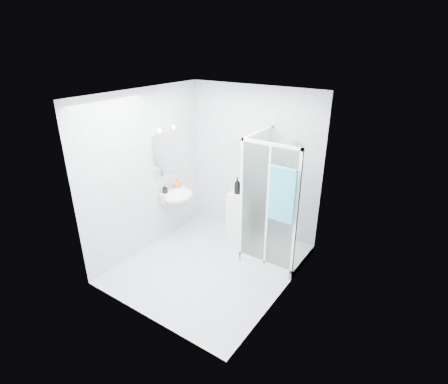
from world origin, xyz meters
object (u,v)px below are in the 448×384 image
Objects in this scene: hand_towel at (282,193)px; shampoo_bottle_a at (237,186)px; storage_cabinet at (240,215)px; wall_basin at (177,195)px; soap_dispenser_black at (165,189)px; shower_enclosure at (271,233)px; soap_dispenser_orange at (177,184)px; shampoo_bottle_b at (244,186)px.

shampoo_bottle_a is (-1.09, 0.63, -0.37)m from hand_towel.
wall_basin is at bearing -147.05° from storage_cabinet.
soap_dispenser_black is at bearing -178.16° from hand_towel.
soap_dispenser_black is (-0.12, -0.15, 0.14)m from wall_basin.
shower_enclosure is 1.90m from soap_dispenser_black.
hand_towel is (1.96, -0.09, 0.56)m from wall_basin.
soap_dispenser_orange is at bearing -156.39° from shampoo_bottle_a.
shampoo_bottle_a reaches higher than shampoo_bottle_b.
storage_cabinet is at bearing -131.05° from shampoo_bottle_b.
hand_towel is at bearing -29.95° from shampoo_bottle_a.
soap_dispenser_black reaches higher than wall_basin.
shampoo_bottle_a is at bearing 35.02° from soap_dispenser_black.
soap_dispenser_orange is (-2.06, 0.21, -0.41)m from hand_towel.
shampoo_bottle_a is 1.69× the size of soap_dispenser_orange.
hand_towel is 1.31m from shampoo_bottle_a.
shampoo_bottle_b is at bearing 144.72° from hand_towel.
soap_dispenser_black is (-2.09, -0.07, -0.42)m from hand_towel.
shampoo_bottle_a reaches higher than soap_dispenser_black.
wall_basin is at bearing 177.52° from hand_towel.
shower_enclosure is 2.54× the size of hand_towel.
shower_enclosure is at bearing 10.81° from wall_basin.
wall_basin is 0.24m from soap_dispenser_black.
hand_towel reaches higher than wall_basin.
wall_basin is 2.04m from hand_towel.
hand_towel is at bearing -5.75° from soap_dispenser_orange.
soap_dispenser_black reaches higher than storage_cabinet.
soap_dispenser_orange is at bearing 128.12° from wall_basin.
shower_enclosure is 1.04m from hand_towel.
soap_dispenser_black is at bearing -165.26° from shower_enclosure.
shower_enclosure is at bearing 127.33° from hand_towel.
shampoo_bottle_b is 1.33m from soap_dispenser_black.
soap_dispenser_orange is (-1.00, -0.46, 0.53)m from storage_cabinet.
shower_enclosure is at bearing -24.06° from shampoo_bottle_b.
shower_enclosure is 13.38× the size of soap_dispenser_black.
shampoo_bottle_b reaches higher than soap_dispenser_black.
hand_towel is 5.28× the size of soap_dispenser_black.
shampoo_bottle_b is (0.04, 0.05, 0.54)m from storage_cabinet.
shampoo_bottle_b is at bearing 49.15° from storage_cabinet.
soap_dispenser_black is at bearing -144.98° from shampoo_bottle_a.
wall_basin is 0.66× the size of storage_cabinet.
soap_dispenser_orange reaches higher than wall_basin.
hand_towel reaches higher than shampoo_bottle_b.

